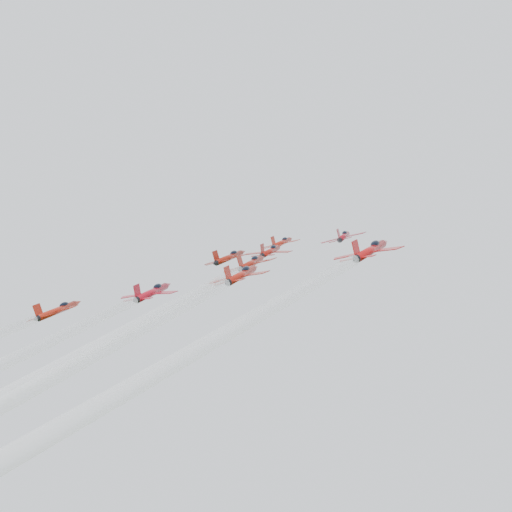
% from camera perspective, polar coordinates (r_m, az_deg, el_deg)
% --- Properties ---
extents(jet_lead, '(8.92, 11.30, 7.57)m').
position_cam_1_polar(jet_lead, '(151.71, 2.10, 1.10)').
color(jet_lead, '#A31C0F').
extents(jet_row2_left, '(10.33, 13.10, 8.77)m').
position_cam_1_polar(jet_row2_left, '(146.46, -2.13, -0.08)').
color(jet_row2_left, maroon).
extents(jet_row2_center, '(9.37, 11.88, 7.95)m').
position_cam_1_polar(jet_row2_center, '(138.02, 1.18, 0.42)').
color(jet_row2_center, maroon).
extents(jet_row2_right, '(8.69, 11.02, 7.38)m').
position_cam_1_polar(jet_row2_right, '(133.03, 7.05, 1.59)').
color(jet_row2_right, maroon).
extents(jet_center, '(9.95, 92.15, 58.63)m').
position_cam_1_polar(jet_center, '(82.37, -13.15, -6.74)').
color(jet_center, maroon).
extents(jet_rear_right, '(10.03, 92.88, 59.09)m').
position_cam_1_polar(jet_rear_right, '(69.30, -17.18, -9.46)').
color(jet_rear_right, '#A21B0F').
extents(jet_rear_farright, '(10.53, 97.55, 62.06)m').
position_cam_1_polar(jet_rear_farright, '(55.60, -2.68, -8.38)').
color(jet_rear_farright, '#B21012').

